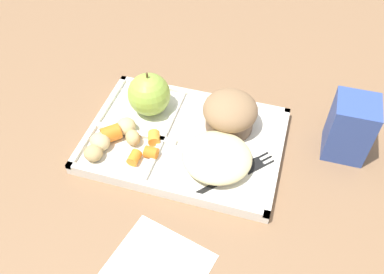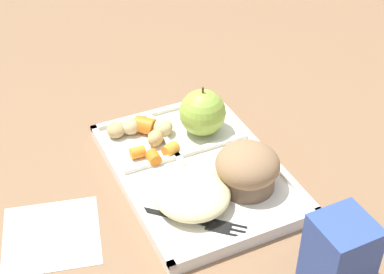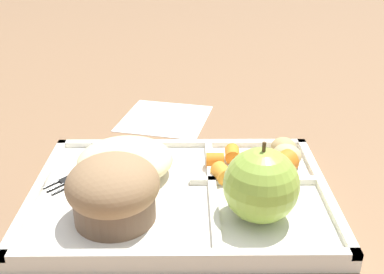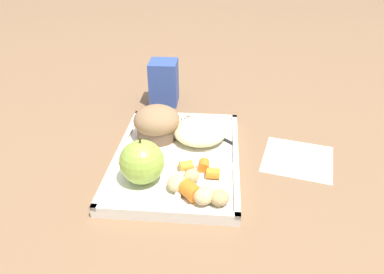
{
  "view_description": "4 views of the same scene",
  "coord_description": "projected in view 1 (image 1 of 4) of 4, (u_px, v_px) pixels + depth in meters",
  "views": [
    {
      "loc": [
        0.14,
        -0.44,
        0.53
      ],
      "look_at": [
        0.02,
        -0.01,
        0.04
      ],
      "focal_mm": 38.37,
      "sensor_mm": 36.0,
      "label": 1
    },
    {
      "loc": [
        0.6,
        -0.29,
        0.58
      ],
      "look_at": [
        -0.01,
        -0.0,
        0.07
      ],
      "focal_mm": 54.54,
      "sensor_mm": 36.0,
      "label": 2
    },
    {
      "loc": [
        -0.01,
        0.43,
        0.29
      ],
      "look_at": [
        -0.01,
        -0.04,
        0.06
      ],
      "focal_mm": 43.18,
      "sensor_mm": 36.0,
      "label": 3
    },
    {
      "loc": [
        -0.57,
        -0.08,
        0.4
      ],
      "look_at": [
        0.02,
        -0.03,
        0.04
      ],
      "focal_mm": 33.94,
      "sensor_mm": 36.0,
      "label": 4
    }
  ],
  "objects": [
    {
      "name": "carrot_slice_back",
      "position": [
        111.0,
        133.0,
        0.68
      ],
      "size": [
        0.04,
        0.04,
        0.03
      ],
      "primitive_type": "cylinder",
      "rotation": [
        0.0,
        1.57,
        0.76
      ],
      "color": "orange",
      "rests_on": "lunch_tray"
    },
    {
      "name": "carrot_slice_diagonal",
      "position": [
        134.0,
        158.0,
        0.66
      ],
      "size": [
        0.02,
        0.02,
        0.02
      ],
      "primitive_type": "cylinder",
      "rotation": [
        0.0,
        1.57,
        4.67
      ],
      "color": "orange",
      "rests_on": "lunch_tray"
    },
    {
      "name": "paper_napkin",
      "position": [
        154.0,
        272.0,
        0.55
      ],
      "size": [
        0.16,
        0.16,
        0.0
      ],
      "primitive_type": "cube",
      "rotation": [
        0.0,
        0.0,
        -0.24
      ],
      "color": "white",
      "rests_on": "ground"
    },
    {
      "name": "potato_chunk_corner",
      "position": [
        133.0,
        138.0,
        0.68
      ],
      "size": [
        0.04,
        0.04,
        0.03
      ],
      "primitive_type": "ellipsoid",
      "rotation": [
        0.0,
        0.0,
        2.3
      ],
      "color": "tan",
      "rests_on": "lunch_tray"
    },
    {
      "name": "potato_chunk_large",
      "position": [
        126.0,
        126.0,
        0.7
      ],
      "size": [
        0.04,
        0.04,
        0.03
      ],
      "primitive_type": "ellipsoid",
      "rotation": [
        0.0,
        0.0,
        4.99
      ],
      "color": "tan",
      "rests_on": "lunch_tray"
    },
    {
      "name": "potato_chunk_browned",
      "position": [
        100.0,
        141.0,
        0.67
      ],
      "size": [
        0.05,
        0.05,
        0.03
      ],
      "primitive_type": "ellipsoid",
      "rotation": [
        0.0,
        0.0,
        5.71
      ],
      "color": "tan",
      "rests_on": "lunch_tray"
    },
    {
      "name": "meatball_center",
      "position": [
        218.0,
        175.0,
        0.62
      ],
      "size": [
        0.03,
        0.03,
        0.03
      ],
      "primitive_type": "sphere",
      "color": "brown",
      "rests_on": "lunch_tray"
    },
    {
      "name": "carrot_slice_small",
      "position": [
        154.0,
        138.0,
        0.68
      ],
      "size": [
        0.03,
        0.03,
        0.02
      ],
      "primitive_type": "cylinder",
      "rotation": [
        0.0,
        1.57,
        5.07
      ],
      "color": "orange",
      "rests_on": "lunch_tray"
    },
    {
      "name": "potato_chunk_small",
      "position": [
        93.0,
        153.0,
        0.66
      ],
      "size": [
        0.04,
        0.04,
        0.02
      ],
      "primitive_type": "ellipsoid",
      "rotation": [
        0.0,
        0.0,
        2.81
      ],
      "color": "tan",
      "rests_on": "lunch_tray"
    },
    {
      "name": "egg_noodle_pile",
      "position": [
        217.0,
        157.0,
        0.64
      ],
      "size": [
        0.11,
        0.11,
        0.04
      ],
      "primitive_type": "ellipsoid",
      "color": "beige",
      "rests_on": "lunch_tray"
    },
    {
      "name": "carrot_slice_large",
      "position": [
        151.0,
        152.0,
        0.66
      ],
      "size": [
        0.02,
        0.02,
        0.02
      ],
      "primitive_type": "cylinder",
      "rotation": [
        0.0,
        1.57,
        3.12
      ],
      "color": "orange",
      "rests_on": "lunch_tray"
    },
    {
      "name": "lunch_tray",
      "position": [
        184.0,
        141.0,
        0.7
      ],
      "size": [
        0.33,
        0.23,
        0.02
      ],
      "color": "silver",
      "rests_on": "ground"
    },
    {
      "name": "green_apple",
      "position": [
        149.0,
        94.0,
        0.71
      ],
      "size": [
        0.08,
        0.08,
        0.08
      ],
      "color": "#93B742",
      "rests_on": "lunch_tray"
    },
    {
      "name": "ground",
      "position": [
        185.0,
        144.0,
        0.71
      ],
      "size": [
        6.0,
        6.0,
        0.0
      ],
      "primitive_type": "plane",
      "color": "#846042"
    },
    {
      "name": "milk_carton",
      "position": [
        350.0,
        128.0,
        0.66
      ],
      "size": [
        0.07,
        0.07,
        0.11
      ],
      "primitive_type": "cube",
      "rotation": [
        0.0,
        0.0,
        0.01
      ],
      "color": "#334C99",
      "rests_on": "ground"
    },
    {
      "name": "bran_muffin",
      "position": [
        230.0,
        113.0,
        0.69
      ],
      "size": [
        0.09,
        0.09,
        0.07
      ],
      "color": "brown",
      "rests_on": "lunch_tray"
    },
    {
      "name": "meatball_back",
      "position": [
        222.0,
        152.0,
        0.65
      ],
      "size": [
        0.03,
        0.03,
        0.03
      ],
      "primitive_type": "sphere",
      "color": "brown",
      "rests_on": "lunch_tray"
    },
    {
      "name": "meatball_front",
      "position": [
        217.0,
        162.0,
        0.64
      ],
      "size": [
        0.03,
        0.03,
        0.03
      ],
      "primitive_type": "sphere",
      "color": "brown",
      "rests_on": "lunch_tray"
    },
    {
      "name": "plastic_fork",
      "position": [
        240.0,
        172.0,
        0.65
      ],
      "size": [
        0.11,
        0.12,
        0.0
      ],
      "color": "black",
      "rests_on": "lunch_tray"
    }
  ]
}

